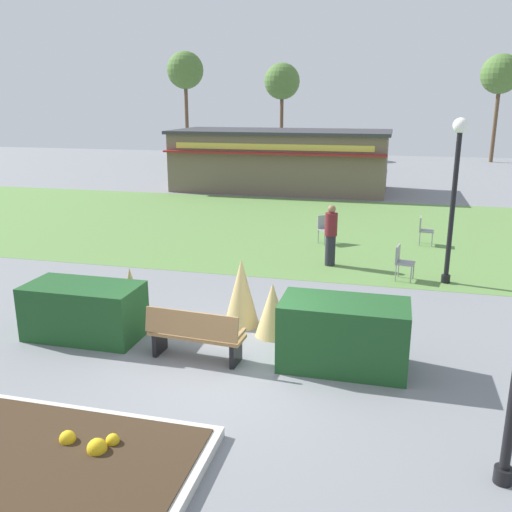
# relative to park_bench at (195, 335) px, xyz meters

# --- Properties ---
(ground_plane) EXTENTS (80.00, 80.00, 0.00)m
(ground_plane) POSITION_rel_park_bench_xyz_m (0.73, -0.16, -0.48)
(ground_plane) COLOR slate
(lawn_patch) EXTENTS (36.00, 12.00, 0.01)m
(lawn_patch) POSITION_rel_park_bench_xyz_m (0.73, 10.85, -0.48)
(lawn_patch) COLOR #5B8442
(lawn_patch) RESTS_ON ground_plane
(flower_bed) EXTENTS (3.75, 2.49, 0.32)m
(flower_bed) POSITION_rel_park_bench_xyz_m (-0.71, -3.31, -0.39)
(flower_bed) COLOR beige
(flower_bed) RESTS_ON ground_plane
(park_bench) EXTENTS (1.73, 0.64, 0.95)m
(park_bench) POSITION_rel_park_bench_xyz_m (0.00, 0.00, 0.00)
(park_bench) COLOR #9E7547
(park_bench) RESTS_ON ground_plane
(hedge_left) EXTENTS (2.18, 1.10, 1.05)m
(hedge_left) POSITION_rel_park_bench_xyz_m (-2.40, 0.44, 0.04)
(hedge_left) COLOR #1E4C23
(hedge_left) RESTS_ON ground_plane
(hedge_right) EXTENTS (2.13, 1.10, 1.17)m
(hedge_right) POSITION_rel_park_bench_xyz_m (2.52, 0.38, 0.10)
(hedge_right) COLOR #1E4C23
(hedge_right) RESTS_ON ground_plane
(ornamental_grass_behind_left) EXTENTS (0.59, 0.59, 1.14)m
(ornamental_grass_behind_left) POSITION_rel_park_bench_xyz_m (-1.91, 1.41, 0.09)
(ornamental_grass_behind_left) COLOR tan
(ornamental_grass_behind_left) RESTS_ON ground_plane
(ornamental_grass_behind_right) EXTENTS (0.72, 0.72, 1.39)m
(ornamental_grass_behind_right) POSITION_rel_park_bench_xyz_m (0.36, 1.73, 0.22)
(ornamental_grass_behind_right) COLOR tan
(ornamental_grass_behind_right) RESTS_ON ground_plane
(ornamental_grass_behind_center) EXTENTS (0.66, 0.66, 1.07)m
(ornamental_grass_behind_center) POSITION_rel_park_bench_xyz_m (1.08, 1.35, 0.06)
(ornamental_grass_behind_center) COLOR tan
(ornamental_grass_behind_center) RESTS_ON ground_plane
(lamppost_mid) EXTENTS (0.36, 0.36, 4.02)m
(lamppost_mid) POSITION_rel_park_bench_xyz_m (4.59, 5.57, 2.06)
(lamppost_mid) COLOR black
(lamppost_mid) RESTS_ON ground_plane
(trash_bin) EXTENTS (0.52, 0.52, 0.77)m
(trash_bin) POSITION_rel_park_bench_xyz_m (-3.19, 0.28, -0.10)
(trash_bin) COLOR #2D4233
(trash_bin) RESTS_ON ground_plane
(food_kiosk) EXTENTS (10.84, 5.04, 3.00)m
(food_kiosk) POSITION_rel_park_bench_xyz_m (-2.49, 19.49, 1.03)
(food_kiosk) COLOR #6B5B4C
(food_kiosk) RESTS_ON ground_plane
(cafe_chair_east) EXTENTS (0.62, 0.62, 0.89)m
(cafe_chair_east) POSITION_rel_park_bench_xyz_m (1.15, 8.84, 0.05)
(cafe_chair_east) COLOR gray
(cafe_chair_east) RESTS_ON ground_plane
(cafe_chair_center) EXTENTS (0.51, 0.51, 0.89)m
(cafe_chair_center) POSITION_rel_park_bench_xyz_m (3.50, 5.55, 0.05)
(cafe_chair_center) COLOR gray
(cafe_chair_center) RESTS_ON ground_plane
(cafe_chair_north) EXTENTS (0.47, 0.47, 0.89)m
(cafe_chair_north) POSITION_rel_park_bench_xyz_m (4.18, 9.40, 0.05)
(cafe_chair_north) COLOR gray
(cafe_chair_north) RESTS_ON ground_plane
(person_strolling) EXTENTS (0.34, 0.34, 1.69)m
(person_strolling) POSITION_rel_park_bench_xyz_m (1.60, 6.39, 0.38)
(person_strolling) COLOR #23232D
(person_strolling) RESTS_ON ground_plane
(parked_car_west_slot) EXTENTS (4.30, 2.26, 1.20)m
(parked_car_west_slot) POSITION_rel_park_bench_xyz_m (-5.29, 28.58, 0.16)
(parked_car_west_slot) COLOR navy
(parked_car_west_slot) RESTS_ON ground_plane
(parked_car_center_slot) EXTENTS (4.20, 2.07, 1.20)m
(parked_car_center_slot) POSITION_rel_park_bench_xyz_m (-0.42, 28.58, 0.16)
(parked_car_center_slot) COLOR black
(parked_car_center_slot) RESTS_ON ground_plane
(tree_left_bg) EXTENTS (2.80, 2.80, 8.09)m
(tree_left_bg) POSITION_rel_park_bench_xyz_m (-12.89, 33.45, 6.13)
(tree_left_bg) COLOR brown
(tree_left_bg) RESTS_ON ground_plane
(tree_right_bg) EXTENTS (2.80, 2.80, 7.68)m
(tree_right_bg) POSITION_rel_park_bench_xyz_m (10.12, 36.35, 5.74)
(tree_right_bg) COLOR brown
(tree_right_bg) RESTS_ON ground_plane
(tree_center_bg) EXTENTS (2.80, 2.80, 7.31)m
(tree_center_bg) POSITION_rel_park_bench_xyz_m (-5.86, 36.16, 5.37)
(tree_center_bg) COLOR brown
(tree_center_bg) RESTS_ON ground_plane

